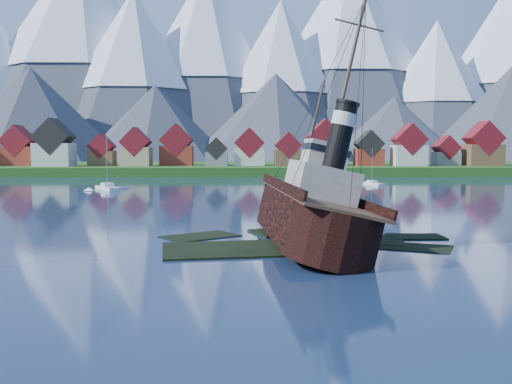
{
  "coord_description": "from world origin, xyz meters",
  "views": [
    {
      "loc": [
        -4.15,
        -57.18,
        10.07
      ],
      "look_at": [
        -2.76,
        6.0,
        5.0
      ],
      "focal_mm": 40.0,
      "sensor_mm": 36.0,
      "label": 1
    }
  ],
  "objects": [
    {
      "name": "seawall",
      "position": [
        0.0,
        132.0,
        0.0
      ],
      "size": [
        600.0,
        2.5,
        2.0
      ],
      "primitive_type": "cube",
      "color": "#3F3D38",
      "rests_on": "ground"
    },
    {
      "name": "sailboat_e",
      "position": [
        29.36,
        90.57,
        0.22
      ],
      "size": [
        5.33,
        8.77,
        9.99
      ],
      "rotation": [
        0.0,
        0.0,
        0.4
      ],
      "color": "white",
      "rests_on": "ground"
    },
    {
      "name": "mountains",
      "position": [
        -0.79,
        481.26,
        89.34
      ],
      "size": [
        965.0,
        340.0,
        205.0
      ],
      "color": "#2D333D",
      "rests_on": "ground"
    },
    {
      "name": "shore_bank",
      "position": [
        0.0,
        170.0,
        0.0
      ],
      "size": [
        600.0,
        80.0,
        3.2
      ],
      "primitive_type": "cube",
      "color": "#1D4B15",
      "rests_on": "ground"
    },
    {
      "name": "shoal",
      "position": [
        1.78,
        2.15,
        -0.35
      ],
      "size": [
        31.71,
        21.24,
        1.14
      ],
      "color": "black",
      "rests_on": "ground"
    },
    {
      "name": "tugboat_wreck",
      "position": [
        2.09,
        3.1,
        3.32
      ],
      "size": [
        7.77,
        33.48,
        26.53
      ],
      "rotation": [
        0.0,
        0.22,
        0.08
      ],
      "color": "black",
      "rests_on": "ground"
    },
    {
      "name": "sailboat_c",
      "position": [
        -35.81,
        75.58,
        0.3
      ],
      "size": [
        7.65,
        10.02,
        13.21
      ],
      "rotation": [
        0.0,
        0.0,
        0.57
      ],
      "color": "white",
      "rests_on": "ground"
    },
    {
      "name": "town",
      "position": [
        -33.12,
        152.18,
        8.99
      ],
      "size": [
        250.96,
        16.69,
        17.3
      ],
      "color": "maroon",
      "rests_on": "ground"
    },
    {
      "name": "ground",
      "position": [
        0.0,
        0.0,
        0.0
      ],
      "size": [
        1400.0,
        1400.0,
        0.0
      ],
      "primitive_type": "plane",
      "color": "#1A2A48",
      "rests_on": "ground"
    }
  ]
}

